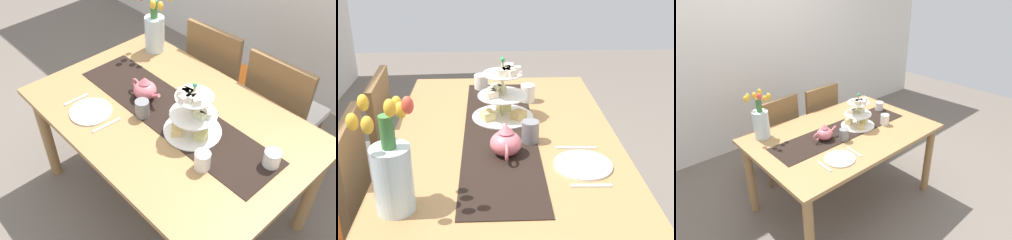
% 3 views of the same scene
% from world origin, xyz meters
% --- Properties ---
extents(dining_table, '(1.54, 1.01, 0.72)m').
position_xyz_m(dining_table, '(0.00, 0.00, 0.63)').
color(dining_table, '#A37747').
rests_on(dining_table, ground_plane).
extents(chair_right, '(0.44, 0.44, 0.91)m').
position_xyz_m(chair_right, '(0.25, 0.73, 0.50)').
color(chair_right, brown).
rests_on(chair_right, ground_plane).
extents(table_runner, '(1.28, 0.32, 0.00)m').
position_xyz_m(table_runner, '(0.00, 0.02, 0.73)').
color(table_runner, black).
rests_on(table_runner, dining_table).
extents(tiered_cake_stand, '(0.30, 0.30, 0.30)m').
position_xyz_m(tiered_cake_stand, '(0.17, 0.00, 0.84)').
color(tiered_cake_stand, beige).
rests_on(tiered_cake_stand, table_runner).
extents(teapot, '(0.24, 0.13, 0.14)m').
position_xyz_m(teapot, '(-0.20, 0.00, 0.78)').
color(teapot, '#D66B75').
rests_on(teapot, table_runner).
extents(tulip_vase, '(0.20, 0.20, 0.41)m').
position_xyz_m(tulip_vase, '(-0.56, 0.38, 0.88)').
color(tulip_vase, silver).
rests_on(tulip_vase, dining_table).
extents(cream_jug, '(0.08, 0.08, 0.08)m').
position_xyz_m(cream_jug, '(0.58, 0.11, 0.77)').
color(cream_jug, white).
rests_on(cream_jug, dining_table).
extents(dinner_plate_left, '(0.23, 0.23, 0.01)m').
position_xyz_m(dinner_plate_left, '(-0.30, -0.30, 0.73)').
color(dinner_plate_left, white).
rests_on(dinner_plate_left, dining_table).
extents(fork_left, '(0.02, 0.15, 0.01)m').
position_xyz_m(fork_left, '(-0.45, -0.30, 0.73)').
color(fork_left, silver).
rests_on(fork_left, dining_table).
extents(knife_left, '(0.02, 0.17, 0.01)m').
position_xyz_m(knife_left, '(-0.16, -0.30, 0.73)').
color(knife_left, silver).
rests_on(knife_left, dining_table).
extents(mug_grey, '(0.08, 0.08, 0.09)m').
position_xyz_m(mug_grey, '(-0.09, -0.11, 0.78)').
color(mug_grey, slate).
rests_on(mug_grey, table_runner).
extents(mug_white_text, '(0.08, 0.08, 0.09)m').
position_xyz_m(mug_white_text, '(0.38, -0.14, 0.77)').
color(mug_white_text, white).
rests_on(mug_white_text, dining_table).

